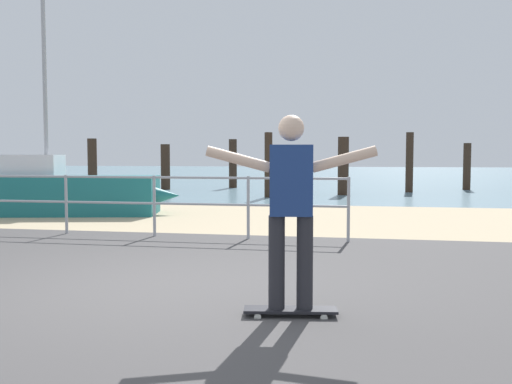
# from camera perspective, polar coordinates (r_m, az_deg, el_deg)

# --- Properties ---
(ground_plane) EXTENTS (24.00, 10.00, 0.04)m
(ground_plane) POSITION_cam_1_polar(r_m,az_deg,el_deg) (5.18, -15.64, -12.07)
(ground_plane) COLOR #474444
(ground_plane) RESTS_ON ground
(beach_strip) EXTENTS (24.00, 6.00, 0.04)m
(beach_strip) POSITION_cam_1_polar(r_m,az_deg,el_deg) (12.73, 0.60, -2.54)
(beach_strip) COLOR tan
(beach_strip) RESTS_ON ground
(sea_surface) EXTENTS (72.00, 50.00, 0.04)m
(sea_surface) POSITION_cam_1_polar(r_m,az_deg,el_deg) (40.54, 7.63, 1.76)
(sea_surface) COLOR slate
(sea_surface) RESTS_ON ground
(railing_fence) EXTENTS (9.79, 0.05, 1.05)m
(railing_fence) POSITION_cam_1_polar(r_m,az_deg,el_deg) (10.42, -18.58, -0.29)
(railing_fence) COLOR #9EA0A5
(railing_fence) RESTS_ON ground
(sailboat) EXTENTS (5.07, 2.32, 5.66)m
(sailboat) POSITION_cam_1_polar(r_m,az_deg,el_deg) (13.82, -18.44, -0.05)
(sailboat) COLOR #19666B
(sailboat) RESTS_ON ground
(skateboard) EXTENTS (0.82, 0.32, 0.08)m
(skateboard) POSITION_cam_1_polar(r_m,az_deg,el_deg) (4.97, 3.49, -11.79)
(skateboard) COLOR black
(skateboard) RESTS_ON ground
(skateboarder) EXTENTS (1.44, 0.31, 1.65)m
(skateboarder) POSITION_cam_1_polar(r_m,az_deg,el_deg) (4.80, 3.54, -0.81)
(skateboarder) COLOR #26262B
(skateboarder) RESTS_ON skateboard
(groyne_post_0) EXTENTS (0.35, 0.35, 2.01)m
(groyne_post_0) POSITION_cam_1_polar(r_m,az_deg,el_deg) (22.23, -16.14, 2.60)
(groyne_post_0) COLOR #332319
(groyne_post_0) RESTS_ON ground
(groyne_post_1) EXTENTS (0.36, 0.36, 1.81)m
(groyne_post_1) POSITION_cam_1_polar(r_m,az_deg,el_deg) (22.70, -9.10, 2.48)
(groyne_post_1) COLOR #332319
(groyne_post_1) RESTS_ON ground
(groyne_post_2) EXTENTS (0.33, 0.33, 2.05)m
(groyne_post_2) POSITION_cam_1_polar(r_m,az_deg,el_deg) (23.67, -2.34, 2.86)
(groyne_post_2) COLOR #332319
(groyne_post_2) RESTS_ON ground
(groyne_post_3) EXTENTS (0.25, 0.25, 2.12)m
(groyne_post_3) POSITION_cam_1_polar(r_m,az_deg,el_deg) (18.33, 1.26, 2.71)
(groyne_post_3) COLOR #332319
(groyne_post_3) RESTS_ON ground
(groyne_post_4) EXTENTS (0.37, 0.37, 2.01)m
(groyne_post_4) POSITION_cam_1_polar(r_m,az_deg,el_deg) (19.65, 8.77, 2.58)
(groyne_post_4) COLOR #332319
(groyne_post_4) RESTS_ON ground
(groyne_post_5) EXTENTS (0.27, 0.27, 2.22)m
(groyne_post_5) POSITION_cam_1_polar(r_m,az_deg,el_deg) (21.56, 15.19, 2.87)
(groyne_post_5) COLOR #332319
(groyne_post_5) RESTS_ON ground
(groyne_post_6) EXTENTS (0.29, 0.29, 1.86)m
(groyne_post_6) POSITION_cam_1_polar(r_m,az_deg,el_deg) (23.78, 20.46, 2.40)
(groyne_post_6) COLOR #332319
(groyne_post_6) RESTS_ON ground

